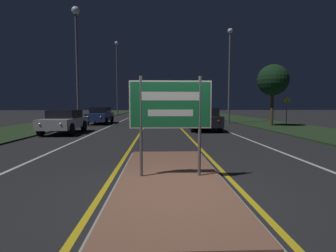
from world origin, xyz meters
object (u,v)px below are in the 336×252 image
Objects in this scene: streetlight_left_far at (117,69)px; highway_sign at (170,108)px; car_receding_1 at (185,113)px; car_approaching_2 at (139,112)px; car_approaching_1 at (100,115)px; car_receding_2 at (176,111)px; streetlight_left_near at (77,45)px; warning_sign at (287,108)px; car_approaching_0 at (64,121)px; car_receding_0 at (203,118)px; car_receding_3 at (173,110)px; streetlight_right_near at (230,66)px.

highway_sign is at bearing -79.27° from streetlight_left_far.
car_approaching_2 is (-5.32, 3.41, 0.01)m from car_receding_1.
car_receding_1 is at bearing 30.60° from car_approaching_1.
highway_sign reaches higher than car_receding_2.
streetlight_left_near is 1.91× the size of car_receding_2.
highway_sign is 0.20× the size of streetlight_left_far.
car_receding_2 is (8.94, 19.86, -5.46)m from streetlight_left_near.
warning_sign is (16.66, 0.58, -4.74)m from streetlight_left_near.
car_approaching_1 is at bearing -149.40° from car_receding_1.
car_approaching_1 is at bearing 87.23° from car_approaching_0.
car_receding_3 is at bearing 90.56° from car_receding_0.
car_receding_2 is at bearing 70.91° from car_approaching_0.
car_receding_0 is 1.94× the size of warning_sign.
car_receding_0 is (9.20, -2.88, -5.41)m from streetlight_left_near.
streetlight_left_far is 24.56m from car_approaching_0.
car_approaching_0 is (0.50, -4.52, -5.45)m from streetlight_left_near.
car_receding_2 is at bearing 4.11° from streetlight_left_far.
car_receding_1 reaches higher than car_approaching_0.
car_receding_3 is (-3.79, 25.15, -4.56)m from streetlight_right_near.
streetlight_right_near is 1.93× the size of car_receding_0.
car_approaching_0 is at bearing -146.62° from streetlight_right_near.
car_approaching_0 is 16.70m from car_approaching_2.
car_approaching_1 is (-5.56, 18.13, -0.86)m from highway_sign.
warning_sign is (7.73, -19.28, 0.72)m from car_receding_2.
car_approaching_2 is 17.11m from warning_sign.
highway_sign is at bearing -96.67° from car_receding_1.
streetlight_left_near reaches higher than car_receding_3.
car_approaching_1 is at bearing -107.69° from car_receding_3.
car_approaching_0 is 8.09m from car_approaching_1.
streetlight_left_near is 2.01× the size of car_receding_1.
car_receding_3 is (-0.31, 31.53, -0.08)m from car_receding_0.
streetlight_left_near is 13.57m from car_receding_1.
streetlight_right_near is 3.75× the size of warning_sign.
streetlight_left_near reaches higher than streetlight_right_near.
car_receding_2 is 1.00× the size of car_approaching_2.
car_approaching_1 is (-8.00, -25.09, 0.06)m from car_receding_3.
highway_sign is at bearing -66.15° from streetlight_left_near.
car_approaching_0 is (-5.95, 10.05, -0.89)m from highway_sign.
streetlight_left_far reaches higher than streetlight_right_near.
car_receding_1 is 11.42m from car_receding_2.
warning_sign reaches higher than car_receding_0.
warning_sign is at bearing -74.52° from car_receding_3.
streetlight_left_near is 1.92× the size of car_approaching_2.
streetlight_right_near is at bearing -77.11° from car_receding_2.
highway_sign reaches higher than car_approaching_1.
car_receding_2 is 9.51m from car_approaching_2.
warning_sign reaches higher than car_receding_2.
car_approaching_0 is at bearing -88.90° from streetlight_left_far.
car_approaching_1 is (0.89, 3.56, -5.42)m from streetlight_left_near.
streetlight_right_near is 1.82× the size of car_approaching_2.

